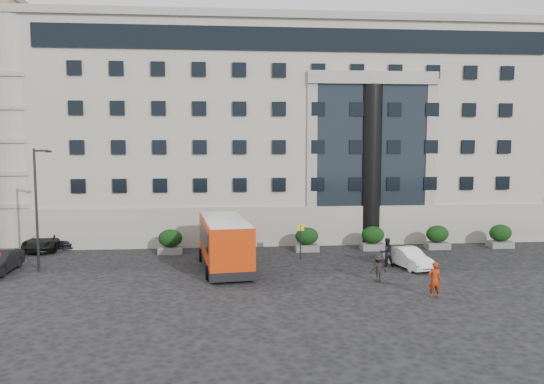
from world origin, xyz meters
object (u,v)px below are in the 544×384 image
(hedge_a, at_px, (170,241))
(hedge_b, at_px, (239,240))
(minibus, at_px, (225,242))
(parked_car_b, at_px, (0,262))
(hedge_d, at_px, (373,238))
(bus_stop_sign, at_px, (301,235))
(white_taxi, at_px, (409,258))
(pedestrian_c, at_px, (378,269))
(red_truck, at_px, (28,224))
(parked_car_d, at_px, (47,240))
(pedestrian_b, at_px, (387,252))
(hedge_c, at_px, (307,239))
(hedge_e, at_px, (437,237))
(pedestrian_a, at_px, (434,280))
(hedge_f, at_px, (500,236))
(parked_car_c, at_px, (73,236))
(street_lamp, at_px, (37,205))

(hedge_a, height_order, hedge_b, same)
(minibus, height_order, parked_car_b, minibus)
(hedge_d, bearing_deg, parked_car_b, -168.96)
(bus_stop_sign, bearing_deg, white_taxi, -24.70)
(hedge_d, distance_m, pedestrian_c, 9.63)
(red_truck, height_order, white_taxi, red_truck)
(parked_car_d, relative_size, pedestrian_b, 2.70)
(hedge_c, distance_m, hedge_e, 10.40)
(bus_stop_sign, xyz_separation_m, parked_car_d, (-19.27, 5.21, -1.00))
(hedge_e, height_order, red_truck, red_truck)
(hedge_d, relative_size, white_taxi, 0.45)
(parked_car_b, relative_size, pedestrian_a, 2.25)
(red_truck, distance_m, parked_car_d, 4.41)
(minibus, height_order, pedestrian_c, minibus)
(hedge_d, relative_size, minibus, 0.22)
(hedge_a, bearing_deg, hedge_c, 0.00)
(hedge_b, distance_m, red_truck, 18.59)
(hedge_f, bearing_deg, hedge_b, 180.00)
(hedge_c, relative_size, red_truck, 0.32)
(hedge_f, xyz_separation_m, parked_car_c, (-34.34, 4.20, -0.20))
(hedge_e, height_order, parked_car_b, hedge_e)
(hedge_a, height_order, red_truck, red_truck)
(pedestrian_c, bearing_deg, pedestrian_a, 114.85)
(hedge_a, distance_m, pedestrian_c, 16.24)
(parked_car_c, bearing_deg, parked_car_d, -120.83)
(parked_car_b, xyz_separation_m, pedestrian_a, (25.74, -7.65, 0.25))
(pedestrian_c, bearing_deg, street_lamp, -19.46)
(hedge_c, relative_size, white_taxi, 0.45)
(red_truck, relative_size, pedestrian_b, 2.98)
(hedge_b, relative_size, hedge_c, 1.00)
(parked_car_c, bearing_deg, hedge_c, -4.80)
(minibus, relative_size, parked_car_c, 1.65)
(white_taxi, height_order, pedestrian_a, pedestrian_a)
(hedge_a, relative_size, pedestrian_b, 0.95)
(hedge_b, relative_size, pedestrian_a, 0.94)
(hedge_e, xyz_separation_m, parked_car_b, (-31.13, -5.06, -0.20))
(hedge_d, height_order, white_taxi, hedge_d)
(minibus, relative_size, white_taxi, 2.03)
(hedge_a, bearing_deg, parked_car_c, 153.27)
(white_taxi, height_order, pedestrian_c, pedestrian_c)
(hedge_e, relative_size, parked_car_c, 0.37)
(hedge_b, xyz_separation_m, hedge_e, (15.60, 0.00, 0.00))
(hedge_d, xyz_separation_m, white_taxi, (0.77, -5.96, -0.26))
(pedestrian_c, bearing_deg, parked_car_c, -39.44)
(pedestrian_c, bearing_deg, hedge_a, -42.50)
(bus_stop_sign, bearing_deg, hedge_b, 146.93)
(hedge_d, height_order, pedestrian_c, hedge_d)
(minibus, xyz_separation_m, parked_car_c, (-12.44, 9.39, -1.11))
(parked_car_d, distance_m, pedestrian_a, 29.37)
(bus_stop_sign, height_order, parked_car_c, bus_stop_sign)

